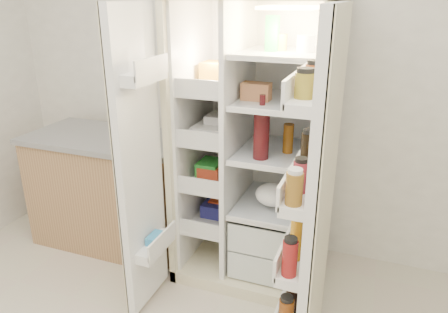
% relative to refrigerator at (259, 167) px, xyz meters
% --- Properties ---
extents(wall_back, '(4.00, 0.02, 2.70)m').
position_rel_refrigerator_xyz_m(wall_back, '(-0.09, 0.35, 0.61)').
color(wall_back, white).
rests_on(wall_back, floor).
extents(refrigerator, '(0.92, 0.70, 1.80)m').
position_rel_refrigerator_xyz_m(refrigerator, '(0.00, 0.00, 0.00)').
color(refrigerator, beige).
rests_on(refrigerator, floor).
extents(freezer_door, '(0.15, 0.40, 1.72)m').
position_rel_refrigerator_xyz_m(freezer_door, '(-0.51, -0.60, 0.15)').
color(freezer_door, white).
rests_on(freezer_door, floor).
extents(fridge_door, '(0.17, 0.58, 1.72)m').
position_rel_refrigerator_xyz_m(fridge_door, '(0.47, -0.69, 0.13)').
color(fridge_door, white).
rests_on(fridge_door, floor).
extents(kitchen_counter, '(1.16, 0.62, 0.84)m').
position_rel_refrigerator_xyz_m(kitchen_counter, '(-1.12, -0.07, -0.32)').
color(kitchen_counter, '#A47F52').
rests_on(kitchen_counter, floor).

